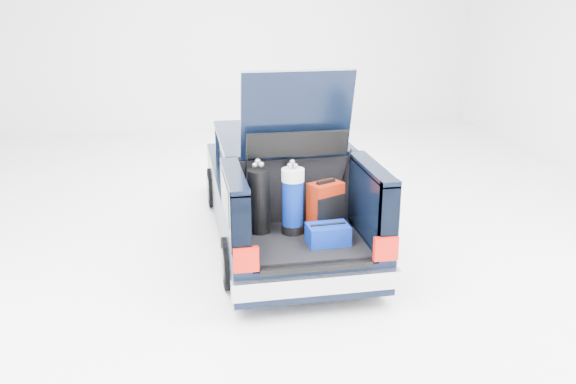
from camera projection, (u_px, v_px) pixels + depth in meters
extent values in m
plane|color=white|center=(281.00, 237.00, 8.51)|extent=(14.00, 14.00, 0.00)
cube|color=black|center=(274.00, 189.00, 8.95)|extent=(1.75, 3.00, 0.70)
cube|color=black|center=(259.00, 166.00, 10.45)|extent=(1.70, 0.30, 0.50)
cube|color=#B0B0B8|center=(258.00, 168.00, 10.60)|extent=(1.72, 0.10, 0.22)
cube|color=black|center=(279.00, 157.00, 8.29)|extent=(1.55, 1.95, 0.54)
cube|color=black|center=(279.00, 137.00, 8.19)|extent=(1.62, 2.05, 0.06)
cube|color=black|center=(304.00, 260.00, 7.00)|extent=(1.75, 1.30, 0.40)
cube|color=black|center=(304.00, 241.00, 6.95)|extent=(1.32, 1.18, 0.05)
cube|color=black|center=(235.00, 214.00, 6.67)|extent=(0.20, 1.30, 0.85)
cube|color=black|center=(371.00, 205.00, 6.93)|extent=(0.20, 1.30, 0.85)
cube|color=black|center=(234.00, 176.00, 6.52)|extent=(0.20, 1.30, 0.06)
cube|color=black|center=(373.00, 168.00, 6.79)|extent=(0.20, 1.30, 0.06)
cube|color=black|center=(294.00, 192.00, 7.38)|extent=(1.36, 0.08, 0.84)
cube|color=#B0B0B8|center=(317.00, 285.00, 6.36)|extent=(1.80, 0.12, 0.20)
cube|color=#9E0E06|center=(246.00, 260.00, 6.14)|extent=(0.26, 0.07, 0.26)
cube|color=#9E0E06|center=(386.00, 249.00, 6.40)|extent=(0.26, 0.07, 0.26)
cube|color=black|center=(317.00, 268.00, 6.34)|extent=(1.20, 0.06, 0.06)
cube|color=black|center=(297.00, 114.00, 6.90)|extent=(1.28, 0.33, 1.03)
cube|color=black|center=(296.00, 101.00, 6.89)|extent=(0.95, 0.17, 0.54)
cylinder|color=black|center=(214.00, 188.00, 9.62)|extent=(0.20, 0.62, 0.62)
cylinder|color=slate|center=(214.00, 188.00, 9.62)|extent=(0.23, 0.36, 0.36)
cylinder|color=black|center=(316.00, 182.00, 9.90)|extent=(0.20, 0.62, 0.62)
cylinder|color=slate|center=(316.00, 182.00, 9.90)|extent=(0.23, 0.36, 0.36)
cylinder|color=black|center=(232.00, 263.00, 7.01)|extent=(0.20, 0.62, 0.62)
cylinder|color=slate|center=(232.00, 263.00, 7.01)|extent=(0.23, 0.36, 0.36)
cylinder|color=black|center=(368.00, 252.00, 7.30)|extent=(0.20, 0.62, 0.62)
cylinder|color=slate|center=(368.00, 252.00, 7.30)|extent=(0.23, 0.36, 0.36)
cube|color=#731403|center=(325.00, 207.00, 7.06)|extent=(0.45, 0.38, 0.60)
cube|color=black|center=(326.00, 182.00, 6.96)|extent=(0.24, 0.15, 0.03)
cube|color=black|center=(328.00, 216.00, 6.98)|extent=(0.37, 0.18, 0.46)
cylinder|color=black|center=(259.00, 201.00, 7.00)|extent=(0.32, 0.36, 0.80)
cube|color=white|center=(258.00, 196.00, 7.08)|extent=(0.09, 0.05, 0.28)
sphere|color=#99999E|center=(255.00, 165.00, 6.87)|extent=(0.07, 0.07, 0.07)
sphere|color=#99999E|center=(261.00, 164.00, 6.83)|extent=(0.07, 0.07, 0.07)
cylinder|color=black|center=(293.00, 228.00, 7.11)|extent=(0.35, 0.35, 0.10)
cylinder|color=navy|center=(293.00, 202.00, 7.01)|extent=(0.32, 0.32, 0.55)
cylinder|color=white|center=(293.00, 175.00, 6.90)|extent=(0.35, 0.35, 0.14)
sphere|color=#99999E|center=(295.00, 166.00, 6.89)|extent=(0.06, 0.06, 0.06)
sphere|color=#99999E|center=(292.00, 162.00, 6.89)|extent=(0.06, 0.06, 0.06)
cube|color=navy|center=(328.00, 234.00, 6.79)|extent=(0.48, 0.32, 0.22)
cylinder|color=black|center=(328.00, 224.00, 6.75)|extent=(0.40, 0.04, 0.02)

